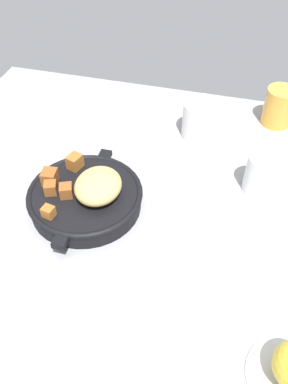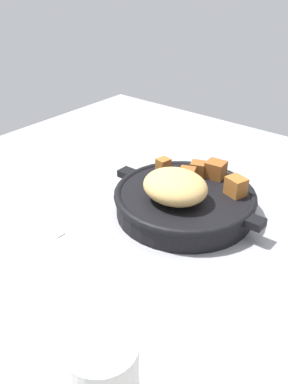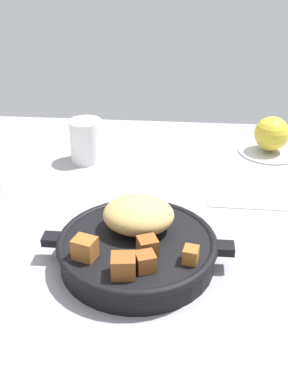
% 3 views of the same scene
% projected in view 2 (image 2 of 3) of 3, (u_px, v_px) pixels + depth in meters
% --- Properties ---
extents(ground_plane, '(0.98, 0.97, 0.02)m').
position_uv_depth(ground_plane, '(147.00, 236.00, 0.66)').
color(ground_plane, gray).
extents(cast_iron_skillet, '(0.27, 0.22, 0.08)m').
position_uv_depth(cast_iron_skillet, '(184.00, 198.00, 0.67)').
color(cast_iron_skillet, black).
rests_on(cast_iron_skillet, ground_plane).
extents(butter_knife, '(0.22, 0.02, 0.00)m').
position_uv_depth(butter_knife, '(16.00, 209.00, 0.69)').
color(butter_knife, silver).
rests_on(butter_knife, ground_plane).
extents(white_creamer_pitcher, '(0.06, 0.06, 0.09)m').
position_uv_depth(white_creamer_pitcher, '(103.00, 379.00, 0.38)').
color(white_creamer_pitcher, white).
rests_on(white_creamer_pitcher, ground_plane).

